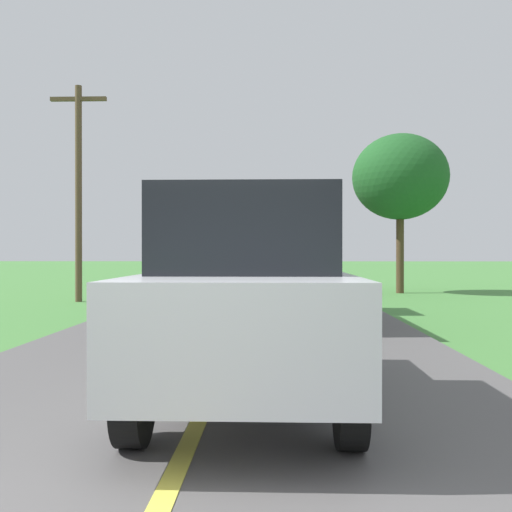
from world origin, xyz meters
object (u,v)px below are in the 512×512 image
object	(u,v)px
banana_truck_far	(262,253)
roadside_tree_near_left	(400,177)
banana_truck_near	(268,253)
following_car	(249,296)
utility_pole_roadside	(79,186)

from	to	relation	value
banana_truck_far	roadside_tree_near_left	world-z (taller)	roadside_tree_near_left
banana_truck_near	following_car	size ratio (longest dim) A/B	1.42
utility_pole_roadside	following_car	distance (m)	13.22
banana_truck_far	utility_pole_roadside	bearing A→B (deg)	-131.20
banana_truck_near	banana_truck_far	bearing A→B (deg)	92.03
banana_truck_near	following_car	bearing A→B (deg)	-90.53
following_car	banana_truck_far	bearing A→B (deg)	90.91
banana_truck_near	banana_truck_far	xyz separation A→B (m)	(-0.36, 10.06, 0.01)
banana_truck_near	roadside_tree_near_left	distance (m)	9.69
utility_pole_roadside	roadside_tree_near_left	xyz separation A→B (m)	(10.52, 4.06, 0.75)
utility_pole_roadside	banana_truck_near	bearing A→B (deg)	-34.16
utility_pole_roadside	roadside_tree_near_left	bearing A→B (deg)	21.13
roadside_tree_near_left	utility_pole_roadside	bearing A→B (deg)	-158.87
banana_truck_near	following_car	world-z (taller)	banana_truck_near
utility_pole_roadside	following_car	xyz separation A→B (m)	(5.68, -11.69, -2.43)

